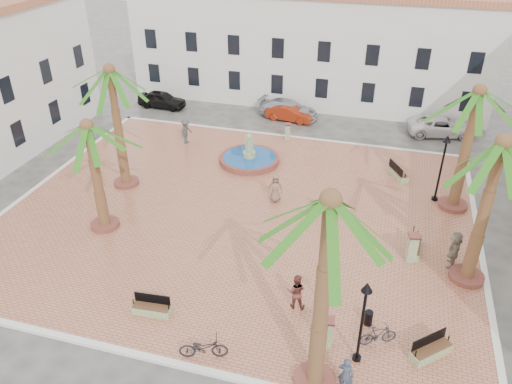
# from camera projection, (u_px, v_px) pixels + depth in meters

# --- Properties ---
(ground) EXTENTS (120.00, 120.00, 0.00)m
(ground) POSITION_uv_depth(u_px,v_px,m) (239.00, 213.00, 28.71)
(ground) COLOR #56544F
(ground) RESTS_ON ground
(plaza) EXTENTS (26.00, 22.00, 0.15)m
(plaza) POSITION_uv_depth(u_px,v_px,m) (239.00, 212.00, 28.67)
(plaza) COLOR #B66A4D
(plaza) RESTS_ON ground
(kerb_n) EXTENTS (26.30, 0.30, 0.16)m
(kerb_n) POSITION_uv_depth(u_px,v_px,m) (283.00, 136.00, 37.77)
(kerb_n) COLOR silver
(kerb_n) RESTS_ON ground
(kerb_s) EXTENTS (26.30, 0.30, 0.16)m
(kerb_s) POSITION_uv_depth(u_px,v_px,m) (155.00, 359.00, 19.58)
(kerb_s) COLOR silver
(kerb_s) RESTS_ON ground
(kerb_e) EXTENTS (0.30, 22.30, 0.16)m
(kerb_e) POSITION_uv_depth(u_px,v_px,m) (480.00, 250.00, 25.60)
(kerb_e) COLOR silver
(kerb_e) RESTS_ON ground
(kerb_w) EXTENTS (0.30, 22.30, 0.16)m
(kerb_w) POSITION_uv_depth(u_px,v_px,m) (45.00, 182.00, 31.74)
(kerb_w) COLOR silver
(kerb_w) RESTS_ON ground
(building_north) EXTENTS (30.40, 7.40, 9.50)m
(building_north) POSITION_uv_depth(u_px,v_px,m) (309.00, 45.00, 42.81)
(building_north) COLOR silver
(building_north) RESTS_ON ground
(fountain) EXTENTS (4.06, 4.06, 2.10)m
(fountain) POSITION_uv_depth(u_px,v_px,m) (249.00, 158.00, 33.81)
(fountain) COLOR brown
(fountain) RESTS_ON plaza
(palm_nw) EXTENTS (5.01, 5.01, 7.67)m
(palm_nw) POSITION_uv_depth(u_px,v_px,m) (111.00, 84.00, 28.07)
(palm_nw) COLOR brown
(palm_nw) RESTS_ON plaza
(palm_sw) EXTENTS (5.01, 5.01, 6.30)m
(palm_sw) POSITION_uv_depth(u_px,v_px,m) (89.00, 140.00, 24.71)
(palm_sw) COLOR brown
(palm_sw) RESTS_ON plaza
(palm_s) EXTENTS (5.14, 5.14, 8.33)m
(palm_s) POSITION_uv_depth(u_px,v_px,m) (329.00, 225.00, 14.94)
(palm_s) COLOR brown
(palm_s) RESTS_ON plaza
(palm_e) EXTENTS (5.25, 5.25, 7.46)m
(palm_e) POSITION_uv_depth(u_px,v_px,m) (498.00, 161.00, 20.42)
(palm_e) COLOR brown
(palm_e) RESTS_ON plaza
(palm_ne) EXTENTS (5.40, 5.40, 7.40)m
(palm_ne) POSITION_uv_depth(u_px,v_px,m) (476.00, 107.00, 25.93)
(palm_ne) COLOR brown
(palm_ne) RESTS_ON plaza
(bench_s) EXTENTS (1.74, 0.65, 0.90)m
(bench_s) POSITION_uv_depth(u_px,v_px,m) (152.00, 309.00, 21.51)
(bench_s) COLOR #8DA36F
(bench_s) RESTS_ON plaza
(bench_se) EXTENTS (1.69, 1.63, 0.95)m
(bench_se) POSITION_uv_depth(u_px,v_px,m) (431.00, 351.00, 19.50)
(bench_se) COLOR #8DA36F
(bench_se) RESTS_ON plaza
(bench_e) EXTENTS (0.71, 1.89, 0.97)m
(bench_e) POSITION_uv_depth(u_px,v_px,m) (415.00, 247.00, 25.25)
(bench_e) COLOR #8DA36F
(bench_e) RESTS_ON plaza
(bench_ne) EXTENTS (1.39, 1.88, 0.97)m
(bench_ne) POSITION_uv_depth(u_px,v_px,m) (398.00, 173.00, 31.98)
(bench_ne) COLOR #8DA36F
(bench_ne) RESTS_ON plaza
(lamppost_s) EXTENTS (0.42, 0.42, 3.89)m
(lamppost_s) POSITION_uv_depth(u_px,v_px,m) (364.00, 309.00, 18.14)
(lamppost_s) COLOR black
(lamppost_s) RESTS_ON plaza
(lamppost_e) EXTENTS (0.46, 0.46, 4.19)m
(lamppost_e) POSITION_uv_depth(u_px,v_px,m) (443.00, 157.00, 28.27)
(lamppost_e) COLOR black
(lamppost_e) RESTS_ON plaza
(bollard_se) EXTENTS (0.58, 0.58, 1.41)m
(bollard_se) POSITION_uv_depth(u_px,v_px,m) (327.00, 332.00, 19.72)
(bollard_se) COLOR #8DA36F
(bollard_se) RESTS_ON plaza
(bollard_n) EXTENTS (0.53, 0.53, 1.25)m
(bollard_n) POSITION_uv_depth(u_px,v_px,m) (288.00, 131.00, 36.80)
(bollard_n) COLOR #8DA36F
(bollard_n) RESTS_ON plaza
(bollard_e) EXTENTS (0.66, 0.66, 1.53)m
(bollard_e) POSITION_uv_depth(u_px,v_px,m) (412.00, 247.00, 24.38)
(bollard_e) COLOR #8DA36F
(bollard_e) RESTS_ON plaza
(litter_bin) EXTENTS (0.35, 0.35, 0.68)m
(litter_bin) POSITION_uv_depth(u_px,v_px,m) (369.00, 318.00, 20.92)
(litter_bin) COLOR black
(litter_bin) RESTS_ON plaza
(cyclist_a) EXTENTS (0.64, 0.48, 1.58)m
(cyclist_a) POSITION_uv_depth(u_px,v_px,m) (346.00, 374.00, 17.90)
(cyclist_a) COLOR #333D4E
(cyclist_a) RESTS_ON plaza
(bicycle_a) EXTENTS (2.03, 1.20, 1.01)m
(bicycle_a) POSITION_uv_depth(u_px,v_px,m) (203.00, 347.00, 19.34)
(bicycle_a) COLOR black
(bicycle_a) RESTS_ON plaza
(cyclist_b) EXTENTS (0.89, 0.72, 1.71)m
(cyclist_b) POSITION_uv_depth(u_px,v_px,m) (296.00, 291.00, 21.57)
(cyclist_b) COLOR brown
(cyclist_b) RESTS_ON plaza
(bicycle_b) EXTENTS (1.60, 1.09, 0.94)m
(bicycle_b) POSITION_uv_depth(u_px,v_px,m) (378.00, 335.00, 19.93)
(bicycle_b) COLOR black
(bicycle_b) RESTS_ON plaza
(pedestrian_fountain_a) EXTENTS (0.95, 0.72, 1.75)m
(pedestrian_fountain_a) POSITION_uv_depth(u_px,v_px,m) (275.00, 188.00, 29.16)
(pedestrian_fountain_a) COLOR brown
(pedestrian_fountain_a) RESTS_ON plaza
(pedestrian_fountain_b) EXTENTS (1.19, 1.02, 1.91)m
(pedestrian_fountain_b) POSITION_uv_depth(u_px,v_px,m) (328.00, 205.00, 27.38)
(pedestrian_fountain_b) COLOR navy
(pedestrian_fountain_b) RESTS_ON plaza
(pedestrian_north) EXTENTS (0.93, 1.32, 1.87)m
(pedestrian_north) POSITION_uv_depth(u_px,v_px,m) (186.00, 131.00, 36.10)
(pedestrian_north) COLOR #424346
(pedestrian_north) RESTS_ON plaza
(pedestrian_east) EXTENTS (0.83, 1.85, 1.93)m
(pedestrian_east) POSITION_uv_depth(u_px,v_px,m) (454.00, 249.00, 23.98)
(pedestrian_east) COLOR #7A6F5C
(pedestrian_east) RESTS_ON plaza
(car_black) EXTENTS (4.21, 1.83, 1.41)m
(car_black) POSITION_uv_depth(u_px,v_px,m) (162.00, 99.00, 42.82)
(car_black) COLOR black
(car_black) RESTS_ON ground
(car_red) EXTENTS (4.02, 1.86, 1.28)m
(car_red) POSITION_uv_depth(u_px,v_px,m) (290.00, 113.00, 40.34)
(car_red) COLOR maroon
(car_red) RESTS_ON ground
(car_silver) EXTENTS (5.14, 2.66, 1.42)m
(car_silver) POSITION_uv_depth(u_px,v_px,m) (288.00, 109.00, 40.86)
(car_silver) COLOR #AFAFB8
(car_silver) RESTS_ON ground
(car_white) EXTENTS (5.49, 3.34, 1.42)m
(car_white) POSITION_uv_depth(u_px,v_px,m) (442.00, 126.00, 37.85)
(car_white) COLOR silver
(car_white) RESTS_ON ground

